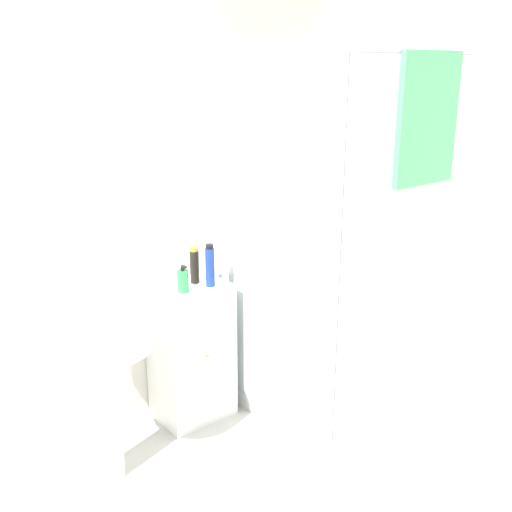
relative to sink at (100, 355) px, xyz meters
name	(u,v)px	position (x,y,z in m)	size (l,w,h in m)	color
wall_back	(99,211)	(0.23, 0.39, 0.59)	(6.40, 0.06, 2.50)	silver
shower_enclosure	(334,321)	(1.34, -0.23, -0.12)	(1.00, 1.03, 2.04)	white
vanity_cabinet	(191,352)	(0.63, 0.20, -0.26)	(0.42, 0.33, 0.80)	white
sink	(100,355)	(0.00, 0.00, 0.00)	(0.52, 0.52, 0.99)	white
soap_dispenser	(183,281)	(0.55, 0.14, 0.20)	(0.06, 0.06, 0.15)	green
shampoo_bottle_tall_black	(194,265)	(0.68, 0.22, 0.24)	(0.05, 0.05, 0.21)	black
shampoo_bottle_blue	(210,266)	(0.72, 0.12, 0.26)	(0.05, 0.05, 0.24)	navy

